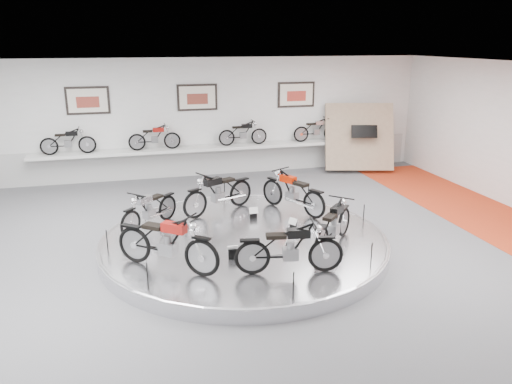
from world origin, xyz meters
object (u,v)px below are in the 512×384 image
object	(u,v)px
bike_e	(289,248)
shelf	(200,149)
bike_d	(167,242)
display_platform	(244,243)
bike_a	(293,192)
bike_c	(149,209)
bike_b	(218,192)
bike_f	(334,224)

from	to	relation	value
bike_e	shelf	bearing A→B (deg)	102.73
bike_e	bike_d	bearing A→B (deg)	171.04
display_platform	bike_d	size ratio (longest dim) A/B	3.34
bike_a	bike_c	bearing A→B (deg)	65.73
display_platform	shelf	bearing A→B (deg)	90.00
bike_e	bike_c	bearing A→B (deg)	138.00
bike_c	bike_a	bearing A→B (deg)	138.94
shelf	bike_d	size ratio (longest dim) A/B	5.73
bike_b	bike_f	distance (m)	3.42
bike_d	display_platform	bearing A→B (deg)	72.90
bike_d	bike_f	bearing A→B (deg)	42.38
shelf	bike_a	distance (m)	5.29
shelf	bike_c	size ratio (longest dim) A/B	6.83
shelf	bike_e	xyz separation A→B (m)	(0.40, -8.39, -0.18)
display_platform	bike_b	size ratio (longest dim) A/B	3.48
bike_d	shelf	bearing A→B (deg)	115.37
shelf	bike_c	bearing A→B (deg)	-110.68
display_platform	bike_e	size ratio (longest dim) A/B	3.65
display_platform	shelf	distance (m)	6.46
bike_a	bike_f	distance (m)	2.37
shelf	bike_d	xyz separation A→B (m)	(-1.81, -7.63, -0.14)
bike_f	display_platform	bearing A→B (deg)	103.52
bike_d	bike_e	bearing A→B (deg)	19.74
bike_c	bike_e	size ratio (longest dim) A/B	0.92
shelf	bike_a	world-z (taller)	bike_a
bike_d	bike_f	distance (m)	3.53
display_platform	bike_a	xyz separation A→B (m)	(1.61, 1.37, 0.68)
bike_b	bike_e	size ratio (longest dim) A/B	1.05
bike_b	bike_d	bearing A→B (deg)	35.52
bike_b	bike_d	size ratio (longest dim) A/B	0.96
shelf	bike_a	size ratio (longest dim) A/B	6.06
bike_d	bike_b	bearing A→B (deg)	101.35
display_platform	bike_b	bearing A→B (deg)	97.38
bike_d	bike_f	xyz separation A→B (m)	(3.52, 0.23, -0.07)
bike_a	bike_d	distance (m)	4.29
bike_b	bike_c	world-z (taller)	bike_b
shelf	bike_f	size ratio (longest dim) A/B	6.49
shelf	bike_c	xyz separation A→B (m)	(-2.00, -5.31, -0.23)
bike_b	bike_d	xyz separation A→B (m)	(-1.57, -3.04, 0.02)
bike_a	bike_d	world-z (taller)	bike_d
bike_a	bike_d	bearing A→B (deg)	98.60
bike_d	bike_f	size ratio (longest dim) A/B	1.13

